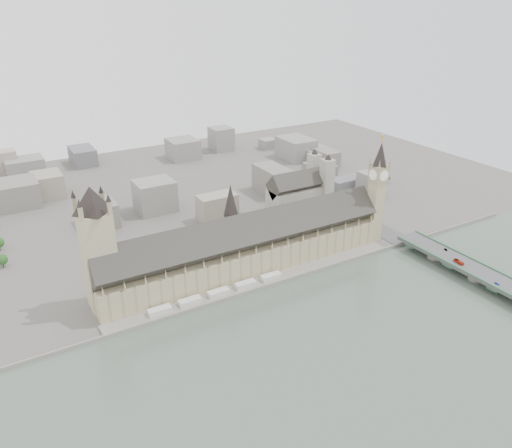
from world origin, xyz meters
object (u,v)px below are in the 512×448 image
victoria_tower (97,243)px  westminster_abbey (300,195)px  car_silver (446,250)px  red_bus_north (459,262)px  palace_of_westminster (245,247)px  car_approach (374,215)px  elizabeth_tower (377,186)px  car_blue (497,283)px  westminster_bridge (469,271)px

victoria_tower → westminster_abbey: size_ratio=1.47×
victoria_tower → car_silver: 304.41m
red_bus_north → palace_of_westminster: bearing=152.0°
palace_of_westminster → car_approach: (166.08, 17.05, -11.74)m
elizabeth_tower → car_blue: elizabeth_tower is taller
palace_of_westminster → westminster_bridge: bearing=-33.5°
westminster_abbey → car_silver: westminster_abbey is taller
palace_of_westminster → car_silver: size_ratio=68.28×
westminster_abbey → car_approach: size_ratio=13.78×
red_bus_north → victoria_tower: bearing=163.6°
westminster_abbey → car_blue: 218.75m
victoria_tower → westminster_abbey: victoria_tower is taller
red_bus_north → car_blue: bearing=-88.4°
palace_of_westminster → westminster_abbey: size_ratio=3.90×
westminster_bridge → car_approach: size_ratio=65.86×
car_blue → car_silver: car_blue is taller
victoria_tower → elizabeth_tower: bearing=-4.0°
westminster_abbey → red_bus_north: bearing=-75.1°
red_bus_north → car_silver: (10.23, 22.57, -0.78)m
victoria_tower → car_silver: size_ratio=25.76×
palace_of_westminster → elizabeth_tower: (138.00, -11.70, 35.38)m
elizabeth_tower → westminster_abbey: (-27.08, 87.00, -33.01)m
westminster_bridge → car_silver: 31.54m
victoria_tower → westminster_bridge: bearing=-21.8°
palace_of_westminster → red_bus_north: 186.30m
westminster_abbey → car_blue: bearing=-78.2°
car_approach → car_blue: bearing=-71.7°
victoria_tower → red_bus_north: 301.71m
westminster_bridge → palace_of_westminster: bearing=146.5°
westminster_abbey → car_approach: bearing=-46.6°
victoria_tower → car_approach: 291.65m
westminster_bridge → westminster_abbey: size_ratio=4.78×
car_silver → car_approach: size_ratio=0.79×
palace_of_westminster → westminster_abbey: bearing=34.2°
elizabeth_tower → victoria_tower: 260.64m
westminster_bridge → red_bus_north: red_bus_north is taller
westminster_abbey → red_bus_north: size_ratio=6.68×
victoria_tower → car_blue: (277.45, -144.70, -44.27)m
victoria_tower → car_blue: bearing=-27.5°
victoria_tower → car_approach: bearing=2.1°
westminster_abbey → red_bus_north: (46.35, -174.56, -13.41)m
red_bus_north → car_silver: red_bus_north is taller
red_bus_north → car_approach: bearing=89.9°
car_silver → car_approach: bearing=111.7°
victoria_tower → car_approach: size_ratio=20.27×
elizabeth_tower → car_blue: bearing=-82.2°
westminster_bridge → car_approach: 124.45m
palace_of_westminster → car_blue: palace_of_westminster is taller
victoria_tower → car_approach: (288.08, 10.75, -44.24)m
elizabeth_tower → westminster_bridge: bearing=-75.9°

